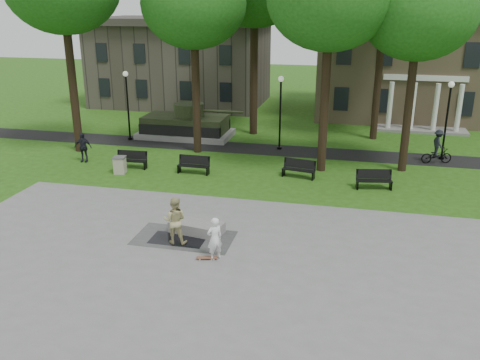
{
  "coord_description": "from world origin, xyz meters",
  "views": [
    {
      "loc": [
        5.26,
        -19.39,
        9.05
      ],
      "look_at": [
        0.3,
        1.87,
        1.4
      ],
      "focal_mm": 38.0,
      "sensor_mm": 36.0,
      "label": 1
    }
  ],
  "objects_px": {
    "park_bench_0": "(132,159)",
    "cyclist": "(437,150)",
    "friend_watching": "(175,220)",
    "concrete_block": "(197,227)",
    "trash_bin": "(120,165)",
    "skateboarder": "(215,239)"
  },
  "relations": [
    {
      "from": "skateboarder",
      "to": "concrete_block",
      "type": "bearing_deg",
      "value": -97.31
    },
    {
      "from": "trash_bin",
      "to": "friend_watching",
      "type": "bearing_deg",
      "value": -51.47
    },
    {
      "from": "friend_watching",
      "to": "concrete_block",
      "type": "bearing_deg",
      "value": -121.32
    },
    {
      "from": "cyclist",
      "to": "park_bench_0",
      "type": "relative_size",
      "value": 1.12
    },
    {
      "from": "concrete_block",
      "to": "friend_watching",
      "type": "bearing_deg",
      "value": -115.25
    },
    {
      "from": "concrete_block",
      "to": "skateboarder",
      "type": "relative_size",
      "value": 1.33
    },
    {
      "from": "skateboarder",
      "to": "trash_bin",
      "type": "distance_m",
      "value": 11.66
    },
    {
      "from": "friend_watching",
      "to": "cyclist",
      "type": "relative_size",
      "value": 0.94
    },
    {
      "from": "friend_watching",
      "to": "cyclist",
      "type": "xyz_separation_m",
      "value": [
        11.44,
        13.59,
        -0.14
      ]
    },
    {
      "from": "concrete_block",
      "to": "park_bench_0",
      "type": "height_order",
      "value": "park_bench_0"
    },
    {
      "from": "friend_watching",
      "to": "trash_bin",
      "type": "height_order",
      "value": "friend_watching"
    },
    {
      "from": "skateboarder",
      "to": "friend_watching",
      "type": "height_order",
      "value": "friend_watching"
    },
    {
      "from": "concrete_block",
      "to": "skateboarder",
      "type": "height_order",
      "value": "skateboarder"
    },
    {
      "from": "concrete_block",
      "to": "friend_watching",
      "type": "height_order",
      "value": "friend_watching"
    },
    {
      "from": "skateboarder",
      "to": "park_bench_0",
      "type": "height_order",
      "value": "skateboarder"
    },
    {
      "from": "park_bench_0",
      "to": "cyclist",
      "type": "bearing_deg",
      "value": 13.23
    },
    {
      "from": "friend_watching",
      "to": "trash_bin",
      "type": "bearing_deg",
      "value": -57.54
    },
    {
      "from": "concrete_block",
      "to": "trash_bin",
      "type": "relative_size",
      "value": 2.29
    },
    {
      "from": "skateboarder",
      "to": "trash_bin",
      "type": "xyz_separation_m",
      "value": [
        -7.93,
        8.54,
        -0.36
      ]
    },
    {
      "from": "concrete_block",
      "to": "park_bench_0",
      "type": "relative_size",
      "value": 1.21
    },
    {
      "from": "cyclist",
      "to": "park_bench_0",
      "type": "xyz_separation_m",
      "value": [
        -17.24,
        -4.94,
        -0.31
      ]
    },
    {
      "from": "cyclist",
      "to": "concrete_block",
      "type": "bearing_deg",
      "value": 122.48
    }
  ]
}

